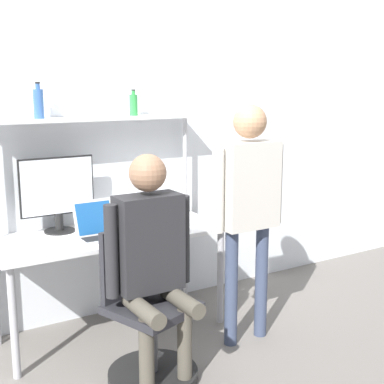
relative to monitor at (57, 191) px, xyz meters
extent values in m
plane|color=slate|center=(0.30, -0.57, -1.06)|extent=(12.00, 12.00, 0.00)
cube|color=silver|center=(0.30, 0.18, 0.29)|extent=(8.00, 0.06, 2.70)
cube|color=white|center=(0.30, -0.20, -0.31)|extent=(1.66, 0.70, 0.03)
cylinder|color=#A5A5AA|center=(-0.47, -0.49, -0.70)|extent=(0.05, 0.05, 0.73)
cylinder|color=#A5A5AA|center=(1.07, -0.49, -0.70)|extent=(0.05, 0.05, 0.73)
cylinder|color=#A5A5AA|center=(1.07, 0.09, -0.70)|extent=(0.05, 0.05, 0.73)
cube|color=silver|center=(0.30, 0.03, 0.50)|extent=(1.58, 0.22, 0.02)
cylinder|color=#B2B2B7|center=(1.07, 0.03, -0.28)|extent=(0.04, 0.04, 1.57)
cylinder|color=black|center=(0.00, 0.00, -0.29)|extent=(0.22, 0.22, 0.01)
cylinder|color=black|center=(0.00, 0.00, -0.22)|extent=(0.06, 0.06, 0.13)
cube|color=black|center=(0.00, 0.00, 0.03)|extent=(0.54, 0.01, 0.42)
cube|color=silver|center=(0.00, 0.00, 0.03)|extent=(0.51, 0.02, 0.39)
cube|color=#BCBCC1|center=(0.18, -0.31, -0.29)|extent=(0.29, 0.25, 0.01)
cube|color=black|center=(0.18, -0.33, -0.29)|extent=(0.25, 0.14, 0.00)
cube|color=#BCBCC1|center=(0.18, -0.23, -0.17)|extent=(0.29, 0.10, 0.24)
cube|color=#194C8C|center=(0.18, -0.23, -0.17)|extent=(0.26, 0.08, 0.21)
cube|color=#264C8C|center=(0.46, -0.31, -0.29)|extent=(0.07, 0.15, 0.01)
cube|color=black|center=(0.46, -0.31, -0.29)|extent=(0.06, 0.13, 0.00)
cylinder|color=black|center=(0.25, -0.95, -1.03)|extent=(0.56, 0.56, 0.06)
cylinder|color=#4C4C51|center=(0.25, -0.95, -0.81)|extent=(0.06, 0.06, 0.39)
cube|color=#26262B|center=(0.25, -0.95, -0.59)|extent=(0.58, 0.58, 0.05)
cube|color=#26262B|center=(0.18, -0.75, -0.34)|extent=(0.41, 0.17, 0.45)
cylinder|color=#4C473D|center=(0.12, -1.12, -0.81)|extent=(0.09, 0.09, 0.50)
cylinder|color=#4C473D|center=(0.38, -1.12, -0.81)|extent=(0.09, 0.09, 0.50)
cylinder|color=#4C473D|center=(0.12, -1.09, -0.52)|extent=(0.10, 0.38, 0.10)
cylinder|color=#4C473D|center=(0.38, -1.09, -0.52)|extent=(0.10, 0.38, 0.10)
cube|color=#262628|center=(0.25, -0.92, -0.19)|extent=(0.39, 0.20, 0.58)
cylinder|color=#262628|center=(0.01, -0.92, -0.20)|extent=(0.08, 0.08, 0.55)
cylinder|color=#262628|center=(0.49, -0.92, -0.20)|extent=(0.08, 0.08, 0.55)
sphere|color=#8C664C|center=(0.25, -0.92, 0.24)|extent=(0.22, 0.22, 0.22)
cylinder|color=#38425B|center=(0.93, -0.83, -0.64)|extent=(0.09, 0.09, 0.84)
cylinder|color=#38425B|center=(1.20, -0.83, -0.64)|extent=(0.09, 0.09, 0.84)
cube|color=beige|center=(1.06, -0.83, 0.07)|extent=(0.41, 0.20, 0.59)
cylinder|color=beige|center=(0.81, -0.83, 0.05)|extent=(0.08, 0.08, 0.56)
cylinder|color=beige|center=(1.31, -0.83, 0.05)|extent=(0.08, 0.08, 0.56)
sphere|color=tan|center=(1.06, -0.83, 0.50)|extent=(0.23, 0.23, 0.23)
cylinder|color=#2D8C3F|center=(0.62, 0.03, 0.59)|extent=(0.06, 0.06, 0.16)
cylinder|color=#2D8C3F|center=(0.62, 0.03, 0.68)|extent=(0.03, 0.03, 0.03)
cylinder|color=black|center=(0.62, 0.03, 0.70)|extent=(0.03, 0.03, 0.01)
cylinder|color=#335999|center=(-0.09, 0.03, 0.61)|extent=(0.07, 0.07, 0.20)
cylinder|color=#335999|center=(-0.09, 0.03, 0.73)|extent=(0.03, 0.03, 0.04)
cylinder|color=black|center=(-0.09, 0.03, 0.75)|extent=(0.03, 0.03, 0.01)
camera|label=1|loc=(-1.14, -3.66, 0.74)|focal=50.00mm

